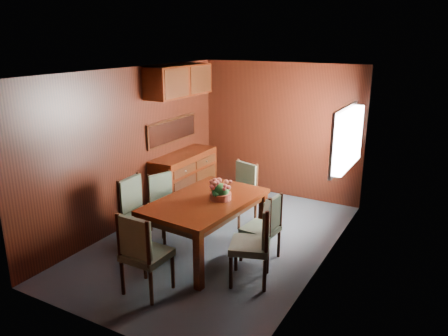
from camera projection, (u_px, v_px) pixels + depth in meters
The scene contains 11 objects.
ground at pixel (218, 241), 6.30m from camera, with size 4.50×4.50×0.00m, color #39444E.
room_shell at pixel (223, 125), 6.15m from camera, with size 3.06×4.52×2.41m.
sideboard at pixel (184, 179), 7.58m from camera, with size 0.48×1.40×0.90m, color #391307.
dining_table at pixel (205, 207), 5.76m from camera, with size 1.16×1.74×0.78m.
chair_left_near at pixel (138, 209), 5.97m from camera, with size 0.48×0.50×1.02m.
chair_left_far at pixel (164, 199), 6.52m from camera, with size 0.53×0.54×0.89m.
chair_right_near at pixel (257, 239), 5.11m from camera, with size 0.58×0.60×1.00m.
chair_right_far at pixel (265, 225), 5.61m from camera, with size 0.45×0.47×0.91m.
chair_head at pixel (142, 250), 4.84m from camera, with size 0.48×0.46×1.00m.
chair_foot at pixel (242, 189), 6.82m from camera, with size 0.56×0.55×0.96m.
flower_centerpiece at pixel (221, 189), 5.69m from camera, with size 0.30×0.30×0.30m.
Camera 1 is at (2.86, -4.95, 2.85)m, focal length 35.00 mm.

